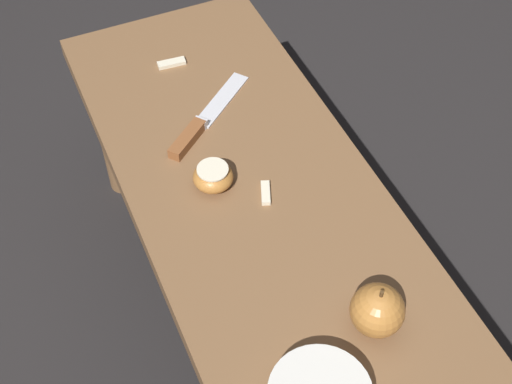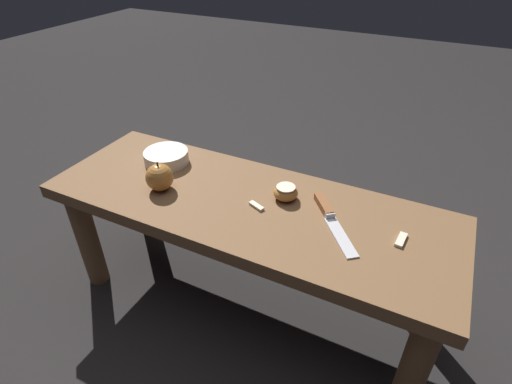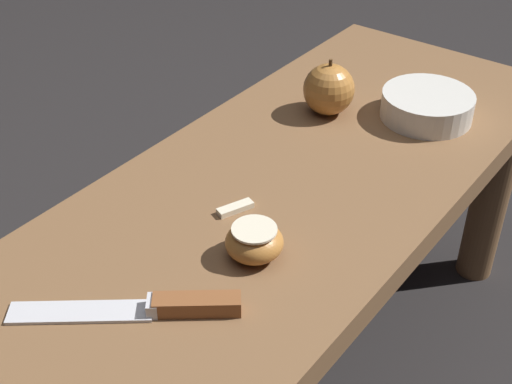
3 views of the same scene
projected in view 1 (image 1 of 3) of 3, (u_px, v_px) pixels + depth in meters
ground_plane at (266, 335)px, 1.52m from camera, size 8.00×8.00×0.00m
wooden_bench at (268, 241)px, 1.25m from camera, size 1.18×0.42×0.42m
knife at (198, 126)px, 1.31m from camera, size 0.18×0.22×0.02m
apple_whole at (377, 310)px, 1.03m from camera, size 0.08×0.08×0.09m
apple_cut at (213, 177)px, 1.21m from camera, size 0.07×0.07×0.04m
apple_slice_near_knife at (266, 193)px, 1.21m from camera, size 0.05×0.03×0.01m
apple_slice_center at (172, 63)px, 1.43m from camera, size 0.02×0.06×0.01m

